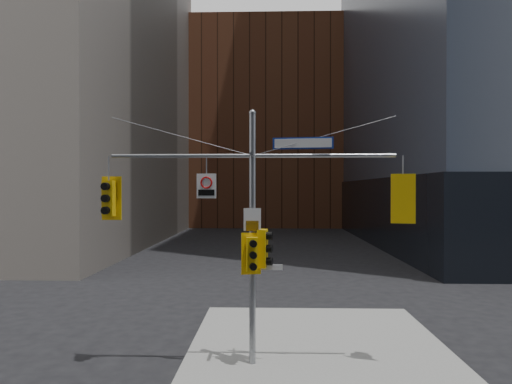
# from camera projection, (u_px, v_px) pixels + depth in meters

# --- Properties ---
(sidewalk_corner) EXTENTS (8.00, 8.00, 0.15)m
(sidewalk_corner) POSITION_uv_depth(u_px,v_px,m) (316.00, 343.00, 14.79)
(sidewalk_corner) COLOR gray
(sidewalk_corner) RESTS_ON ground
(brick_midrise) EXTENTS (26.00, 20.00, 28.00)m
(brick_midrise) POSITION_uv_depth(u_px,v_px,m) (266.00, 130.00, 68.74)
(brick_midrise) COLOR brown
(brick_midrise) RESTS_ON ground
(signal_assembly) EXTENTS (8.00, 0.80, 7.30)m
(signal_assembly) POSITION_uv_depth(u_px,v_px,m) (252.00, 212.00, 12.81)
(signal_assembly) COLOR gray
(signal_assembly) RESTS_ON ground
(traffic_light_west_arm) EXTENTS (0.60, 0.52, 1.26)m
(traffic_light_west_arm) POSITION_uv_depth(u_px,v_px,m) (109.00, 198.00, 12.94)
(traffic_light_west_arm) COLOR yellow
(traffic_light_west_arm) RESTS_ON ground
(traffic_light_east_arm) EXTENTS (0.65, 0.59, 1.37)m
(traffic_light_east_arm) POSITION_uv_depth(u_px,v_px,m) (403.00, 198.00, 12.69)
(traffic_light_east_arm) COLOR yellow
(traffic_light_east_arm) RESTS_ON ground
(traffic_light_pole_side) EXTENTS (0.46, 0.39, 1.07)m
(traffic_light_pole_side) POSITION_uv_depth(u_px,v_px,m) (264.00, 248.00, 12.81)
(traffic_light_pole_side) COLOR yellow
(traffic_light_pole_side) RESTS_ON ground
(traffic_light_pole_front) EXTENTS (0.55, 0.50, 1.16)m
(traffic_light_pole_front) POSITION_uv_depth(u_px,v_px,m) (252.00, 254.00, 12.55)
(traffic_light_pole_front) COLOR yellow
(traffic_light_pole_front) RESTS_ON ground
(street_sign_blade) EXTENTS (1.69, 0.27, 0.33)m
(street_sign_blade) POSITION_uv_depth(u_px,v_px,m) (303.00, 143.00, 12.76)
(street_sign_blade) COLOR navy
(street_sign_blade) RESTS_ON ground
(regulatory_sign_arm) EXTENTS (0.56, 0.11, 0.70)m
(regulatory_sign_arm) POSITION_uv_depth(u_px,v_px,m) (206.00, 185.00, 12.83)
(regulatory_sign_arm) COLOR silver
(regulatory_sign_arm) RESTS_ON ground
(regulatory_sign_pole) EXTENTS (0.48, 0.05, 0.63)m
(regulatory_sign_pole) POSITION_uv_depth(u_px,v_px,m) (252.00, 220.00, 12.70)
(regulatory_sign_pole) COLOR silver
(regulatory_sign_pole) RESTS_ON ground
(street_blade_ew) EXTENTS (0.79, 0.06, 0.16)m
(street_blade_ew) POSITION_uv_depth(u_px,v_px,m) (268.00, 267.00, 12.82)
(street_blade_ew) COLOR silver
(street_blade_ew) RESTS_ON ground
(street_blade_ns) EXTENTS (0.08, 0.70, 0.14)m
(street_blade_ns) POSITION_uv_depth(u_px,v_px,m) (253.00, 264.00, 13.28)
(street_blade_ns) COLOR #145926
(street_blade_ns) RESTS_ON ground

